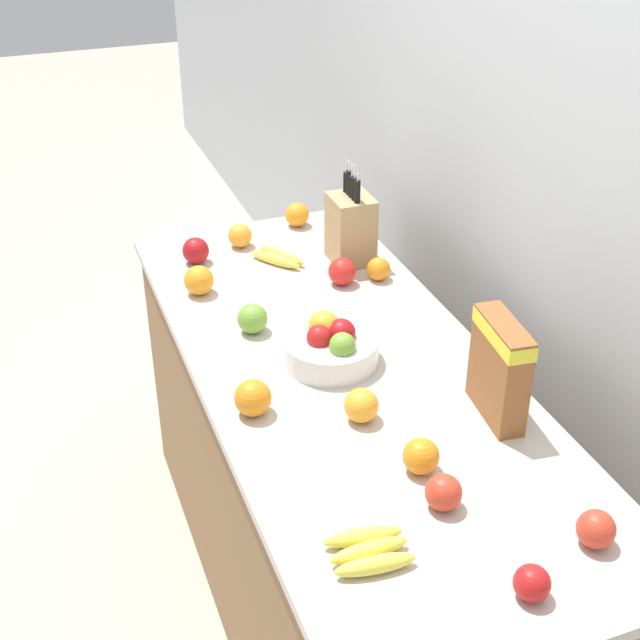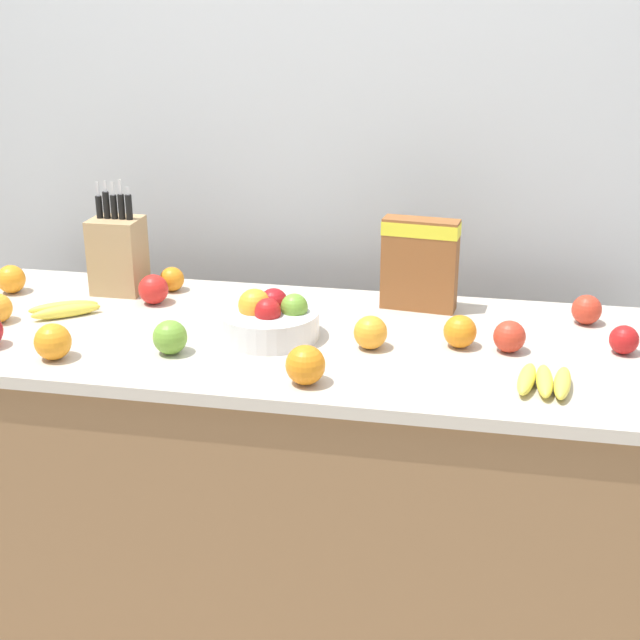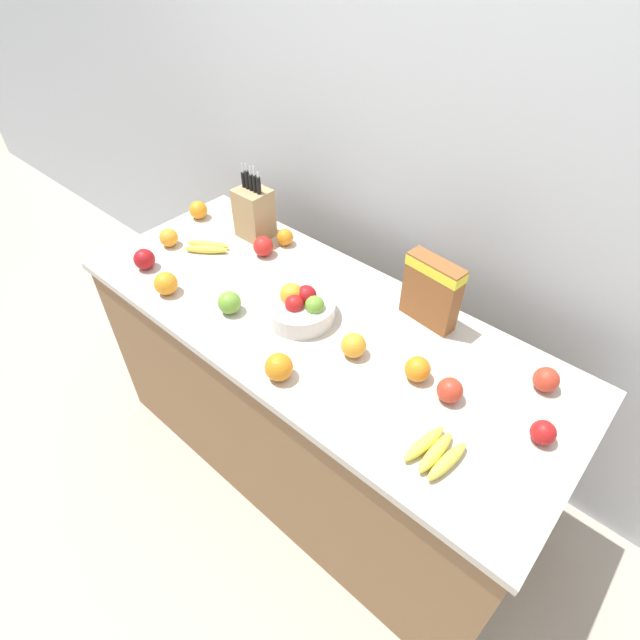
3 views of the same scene
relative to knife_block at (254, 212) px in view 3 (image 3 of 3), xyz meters
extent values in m
plane|color=#B2A899|center=(0.55, -0.23, -0.99)|extent=(14.00, 14.00, 0.00)
cube|color=silver|center=(0.55, 0.36, 0.31)|extent=(9.00, 0.06, 2.60)
cube|color=olive|center=(0.55, -0.23, -0.57)|extent=(1.82, 0.71, 0.85)
cube|color=beige|center=(0.55, -0.23, -0.12)|extent=(1.85, 0.74, 0.03)
cube|color=tan|center=(0.00, 0.00, 0.00)|extent=(0.14, 0.12, 0.21)
cylinder|color=black|center=(-0.04, 0.00, 0.13)|extent=(0.02, 0.02, 0.06)
cube|color=silver|center=(-0.04, 0.00, 0.18)|extent=(0.01, 0.00, 0.04)
cylinder|color=black|center=(-0.02, 0.00, 0.14)|extent=(0.02, 0.02, 0.07)
cube|color=silver|center=(-0.02, 0.00, 0.19)|extent=(0.01, 0.00, 0.03)
cylinder|color=black|center=(0.00, 0.00, 0.13)|extent=(0.02, 0.02, 0.07)
cube|color=silver|center=(0.00, 0.00, 0.18)|extent=(0.01, 0.00, 0.04)
cylinder|color=black|center=(0.02, 0.00, 0.14)|extent=(0.02, 0.02, 0.07)
cube|color=silver|center=(0.02, 0.00, 0.19)|extent=(0.01, 0.00, 0.04)
cylinder|color=black|center=(0.04, 0.00, 0.14)|extent=(0.02, 0.02, 0.07)
cube|color=silver|center=(0.04, 0.00, 0.18)|extent=(0.01, 0.00, 0.02)
cube|color=brown|center=(0.84, 0.02, 0.01)|extent=(0.20, 0.08, 0.25)
cube|color=yellow|center=(0.84, 0.02, 0.11)|extent=(0.21, 0.09, 0.04)
cylinder|color=silver|center=(0.50, -0.26, -0.08)|extent=(0.25, 0.25, 0.07)
sphere|color=#6B9E33|center=(0.56, -0.25, -0.03)|extent=(0.07, 0.07, 0.07)
sphere|color=#A31419|center=(0.50, -0.23, -0.03)|extent=(0.07, 0.07, 0.07)
sphere|color=orange|center=(0.46, -0.26, -0.03)|extent=(0.08, 0.08, 0.08)
sphere|color=red|center=(0.50, -0.29, -0.03)|extent=(0.06, 0.06, 0.06)
ellipsoid|color=yellow|center=(1.19, -0.43, -0.09)|extent=(0.05, 0.16, 0.04)
ellipsoid|color=yellow|center=(1.15, -0.43, -0.09)|extent=(0.04, 0.16, 0.04)
ellipsoid|color=yellow|center=(1.11, -0.43, -0.09)|extent=(0.06, 0.16, 0.04)
ellipsoid|color=yellow|center=(-0.08, -0.20, -0.09)|extent=(0.17, 0.12, 0.03)
ellipsoid|color=yellow|center=(-0.06, -0.22, -0.09)|extent=(0.16, 0.13, 0.03)
sphere|color=red|center=(0.13, -0.08, -0.07)|extent=(0.08, 0.08, 0.08)
sphere|color=#A31419|center=(-0.15, -0.45, -0.07)|extent=(0.08, 0.08, 0.08)
sphere|color=red|center=(1.34, -0.20, -0.08)|extent=(0.07, 0.07, 0.07)
sphere|color=#6B9E33|center=(0.30, -0.40, -0.07)|extent=(0.08, 0.08, 0.08)
sphere|color=red|center=(1.27, -0.01, -0.07)|extent=(0.08, 0.08, 0.08)
sphere|color=red|center=(1.08, -0.24, -0.07)|extent=(0.08, 0.08, 0.08)
sphere|color=orange|center=(0.14, 0.03, -0.08)|extent=(0.07, 0.07, 0.07)
sphere|color=orange|center=(0.64, -0.50, -0.07)|extent=(0.09, 0.09, 0.09)
sphere|color=orange|center=(0.96, -0.23, -0.07)|extent=(0.08, 0.08, 0.08)
sphere|color=orange|center=(-0.21, -0.29, -0.07)|extent=(0.08, 0.08, 0.08)
sphere|color=orange|center=(-0.30, -0.07, -0.07)|extent=(0.08, 0.08, 0.08)
sphere|color=orange|center=(0.75, -0.28, -0.07)|extent=(0.08, 0.08, 0.08)
sphere|color=orange|center=(0.04, -0.48, -0.07)|extent=(0.09, 0.09, 0.09)
camera|label=1|loc=(2.26, -0.94, 1.15)|focal=50.00mm
camera|label=2|loc=(1.01, -2.23, 0.71)|focal=50.00mm
camera|label=3|loc=(1.41, -1.19, 1.06)|focal=28.00mm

